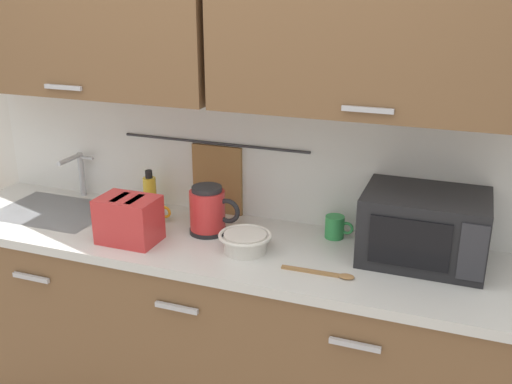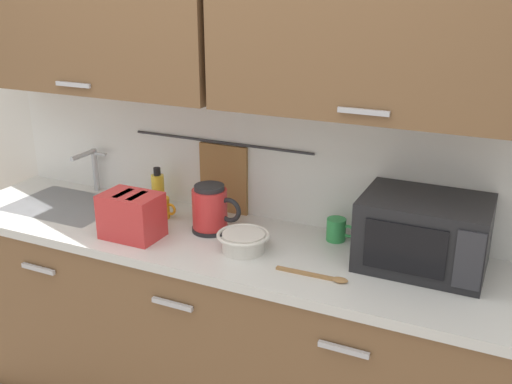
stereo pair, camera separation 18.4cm
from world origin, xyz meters
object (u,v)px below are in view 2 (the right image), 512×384
object	(u,v)px
wooden_spoon	(320,276)
mug_by_kettle	(337,230)
dish_soap_bottle	(158,190)
toaster	(132,215)
microwave	(424,233)
mixing_bowl	(243,241)
mug_near_sink	(161,208)
electric_kettle	(211,209)

from	to	relation	value
wooden_spoon	mug_by_kettle	bearing A→B (deg)	98.34
dish_soap_bottle	toaster	world-z (taller)	dish_soap_bottle
microwave	toaster	bearing A→B (deg)	-167.70
mixing_bowl	mug_near_sink	bearing A→B (deg)	162.98
mixing_bowl	wooden_spoon	distance (m)	0.37
dish_soap_bottle	mug_near_sink	world-z (taller)	dish_soap_bottle
microwave	mug_by_kettle	xyz separation A→B (m)	(-0.36, 0.08, -0.09)
dish_soap_bottle	toaster	distance (m)	0.35
mug_near_sink	mug_by_kettle	world-z (taller)	same
toaster	microwave	bearing A→B (deg)	12.30
wooden_spoon	microwave	bearing A→B (deg)	39.54
mug_near_sink	wooden_spoon	world-z (taller)	mug_near_sink
mixing_bowl	toaster	distance (m)	0.49
electric_kettle	mixing_bowl	size ratio (longest dim) A/B	1.06
electric_kettle	mug_near_sink	size ratio (longest dim) A/B	1.89
electric_kettle	mixing_bowl	bearing A→B (deg)	-28.62
wooden_spoon	electric_kettle	bearing A→B (deg)	160.72
wooden_spoon	toaster	bearing A→B (deg)	179.58
electric_kettle	dish_soap_bottle	size ratio (longest dim) A/B	1.16
dish_soap_bottle	wooden_spoon	world-z (taller)	dish_soap_bottle
mug_near_sink	wooden_spoon	xyz separation A→B (m)	(0.84, -0.23, -0.04)
mug_by_kettle	wooden_spoon	bearing A→B (deg)	-81.66
dish_soap_bottle	mug_by_kettle	size ratio (longest dim) A/B	1.63
mug_by_kettle	wooden_spoon	size ratio (longest dim) A/B	0.44
electric_kettle	mug_by_kettle	size ratio (longest dim) A/B	1.89
microwave	mixing_bowl	size ratio (longest dim) A/B	2.15
microwave	toaster	size ratio (longest dim) A/B	1.80
mug_near_sink	mug_by_kettle	bearing A→B (deg)	7.60
electric_kettle	wooden_spoon	xyz separation A→B (m)	(0.57, -0.20, -0.10)
microwave	mug_near_sink	size ratio (longest dim) A/B	3.83
electric_kettle	toaster	world-z (taller)	electric_kettle
electric_kettle	mug_near_sink	bearing A→B (deg)	173.01
mixing_bowl	toaster	world-z (taller)	toaster
dish_soap_bottle	mug_by_kettle	bearing A→B (deg)	-0.04
microwave	mixing_bowl	world-z (taller)	microwave
electric_kettle	wooden_spoon	size ratio (longest dim) A/B	0.82
mug_near_sink	wooden_spoon	size ratio (longest dim) A/B	0.44
mixing_bowl	mug_by_kettle	world-z (taller)	mug_by_kettle
mug_by_kettle	mug_near_sink	bearing A→B (deg)	-172.40
microwave	wooden_spoon	world-z (taller)	microwave
toaster	mug_near_sink	bearing A→B (deg)	92.00
toaster	wooden_spoon	xyz separation A→B (m)	(0.84, -0.01, -0.09)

